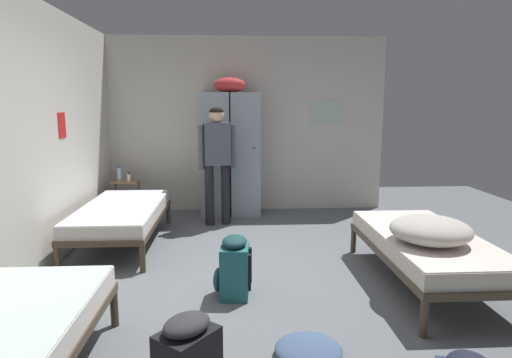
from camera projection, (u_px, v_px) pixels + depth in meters
ground_plane at (258, 282)px, 4.15m from camera, size 9.33×9.33×0.00m
room_backdrop at (147, 132)px, 5.09m from camera, size 4.35×5.89×2.71m
locker_bank at (230, 152)px, 6.56m from camera, size 0.90×0.55×2.07m
shelf_unit at (126, 195)px, 6.42m from camera, size 0.38×0.30×0.57m
bed_right at (426, 245)px, 4.03m from camera, size 0.90×1.90×0.49m
bed_left_rear at (122, 214)px, 5.20m from camera, size 0.90×1.90×0.49m
bedding_heap at (430, 230)px, 3.75m from camera, size 0.69×0.68×0.23m
person_traveler at (217, 155)px, 5.98m from camera, size 0.51×0.27×1.64m
water_bottle at (119, 174)px, 6.39m from camera, size 0.06×0.06×0.21m
lotion_bottle at (129, 177)px, 6.34m from camera, size 0.05×0.05×0.13m
backpack_teal at (234, 268)px, 3.81m from camera, size 0.35×0.34×0.55m
clothes_pile_denim at (308, 350)px, 2.90m from camera, size 0.46×0.45×0.11m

